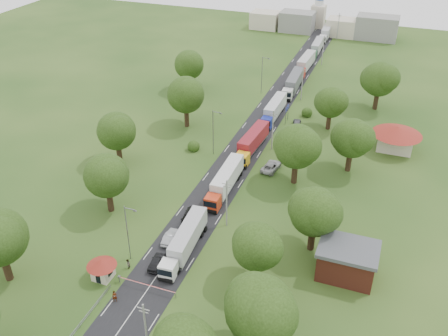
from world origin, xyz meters
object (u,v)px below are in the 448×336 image
at_px(car_lane_front, 157,262).
at_px(car_lane_mid, 171,237).
at_px(info_sign, 287,111).
at_px(truck_0, 185,241).
at_px(pedestrian_near, 115,297).
at_px(guard_booth, 102,267).
at_px(boom_barrier, 138,283).

bearing_deg(car_lane_front, car_lane_mid, -92.41).
relative_size(info_sign, truck_0, 0.28).
xyz_separation_m(car_lane_front, car_lane_mid, (-0.58, 6.06, -0.00)).
relative_size(car_lane_front, pedestrian_near, 2.41).
xyz_separation_m(truck_0, pedestrian_near, (-4.93, -13.05, -1.20)).
height_order(car_lane_mid, pedestrian_near, pedestrian_near).
bearing_deg(pedestrian_near, car_lane_front, 44.57).
bearing_deg(info_sign, guard_booth, -101.68).
xyz_separation_m(car_lane_front, pedestrian_near, (-2.14, -8.50, 0.17)).
xyz_separation_m(info_sign, car_lane_front, (-6.20, -55.00, -2.24)).
bearing_deg(truck_0, guard_booth, -133.25).
height_order(boom_barrier, info_sign, info_sign).
bearing_deg(pedestrian_near, boom_barrier, 31.73).
relative_size(boom_barrier, car_lane_mid, 2.00).
distance_m(guard_booth, info_sign, 61.27).
bearing_deg(pedestrian_near, guard_booth, 107.94).
height_order(guard_booth, truck_0, truck_0).
relative_size(truck_0, car_lane_front, 3.25).
distance_m(car_lane_mid, pedestrian_near, 14.64).
relative_size(boom_barrier, guard_booth, 2.10).
relative_size(car_lane_front, car_lane_mid, 0.97).
distance_m(info_sign, car_lane_front, 55.39).
height_order(car_lane_front, pedestrian_near, pedestrian_near).
xyz_separation_m(guard_booth, pedestrian_near, (4.06, -3.50, -1.24)).
xyz_separation_m(info_sign, pedestrian_near, (-8.34, -63.50, -2.08)).
distance_m(truck_0, car_lane_mid, 3.93).
distance_m(boom_barrier, car_lane_mid, 11.06).
bearing_deg(boom_barrier, truck_0, 71.77).
distance_m(boom_barrier, pedestrian_near, 3.93).
height_order(info_sign, pedestrian_near, info_sign).
relative_size(guard_booth, info_sign, 1.07).
bearing_deg(truck_0, info_sign, 86.13).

